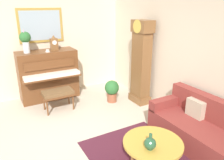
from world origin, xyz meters
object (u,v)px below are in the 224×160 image
object	(u,v)px
piano_bench	(58,94)
grandfather_clock	(141,65)
coffee_table	(153,144)
mantel_clock	(54,43)
couch	(204,130)
green_jug	(150,143)
flower_vase	(25,40)
piano	(48,75)
potted_plant	(112,90)
teacup	(48,51)

from	to	relation	value
piano_bench	grandfather_clock	xyz separation A→B (m)	(0.56, 1.92, 0.56)
coffee_table	mantel_clock	distance (m)	3.56
couch	green_jug	world-z (taller)	couch
grandfather_clock	mantel_clock	distance (m)	2.23
couch	flower_vase	size ratio (longest dim) A/B	3.28
piano	green_jug	size ratio (longest dim) A/B	6.00
flower_vase	potted_plant	world-z (taller)	flower_vase
piano	flower_vase	size ratio (longest dim) A/B	2.48
piano_bench	green_jug	distance (m)	2.74
teacup	potted_plant	size ratio (longest dim) A/B	0.21
coffee_table	teacup	world-z (taller)	teacup
mantel_clock	couch	bearing A→B (deg)	24.53
coffee_table	piano	bearing A→B (deg)	-169.05
piano	mantel_clock	size ratio (longest dim) A/B	3.79
coffee_table	green_jug	size ratio (longest dim) A/B	3.67
piano_bench	potted_plant	bearing A→B (deg)	80.76
piano_bench	coffee_table	size ratio (longest dim) A/B	0.80
piano	mantel_clock	distance (m)	0.82
couch	flower_vase	world-z (taller)	flower_vase
teacup	potted_plant	xyz separation A→B (m)	(0.89, 1.29, -0.96)
couch	mantel_clock	distance (m)	3.91
piano_bench	mantel_clock	bearing A→B (deg)	164.76
couch	flower_vase	xyz separation A→B (m)	(-3.41, -2.22, 1.26)
flower_vase	potted_plant	distance (m)	2.38
piano	coffee_table	bearing A→B (deg)	10.95
couch	green_jug	xyz separation A→B (m)	(0.08, -1.25, 0.23)
grandfather_clock	mantel_clock	size ratio (longest dim) A/B	5.34
piano	coffee_table	size ratio (longest dim) A/B	1.64
piano	potted_plant	size ratio (longest dim) A/B	2.57
flower_vase	couch	bearing A→B (deg)	33.04
green_jug	piano	bearing A→B (deg)	-171.63
mantel_clock	flower_vase	world-z (taller)	flower_vase
flower_vase	green_jug	xyz separation A→B (m)	(3.49, 0.96, -1.03)
piano_bench	mantel_clock	world-z (taller)	mantel_clock
piano	piano_bench	xyz separation A→B (m)	(0.81, -0.01, -0.23)
teacup	green_jug	world-z (taller)	teacup
grandfather_clock	piano_bench	bearing A→B (deg)	-106.25
flower_vase	piano	bearing A→B (deg)	90.31
piano_bench	green_jug	xyz separation A→B (m)	(2.69, 0.52, 0.13)
mantel_clock	green_jug	world-z (taller)	mantel_clock
piano_bench	mantel_clock	xyz separation A→B (m)	(-0.81, 0.22, 1.02)
piano	piano_bench	bearing A→B (deg)	-0.57
green_jug	couch	bearing A→B (deg)	93.83
piano	potted_plant	world-z (taller)	piano
green_jug	mantel_clock	bearing A→B (deg)	-175.05
grandfather_clock	coffee_table	size ratio (longest dim) A/B	2.31
green_jug	piano_bench	bearing A→B (deg)	-169.00
flower_vase	teacup	world-z (taller)	flower_vase
grandfather_clock	coffee_table	bearing A→B (deg)	-31.88
piano_bench	teacup	distance (m)	1.10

